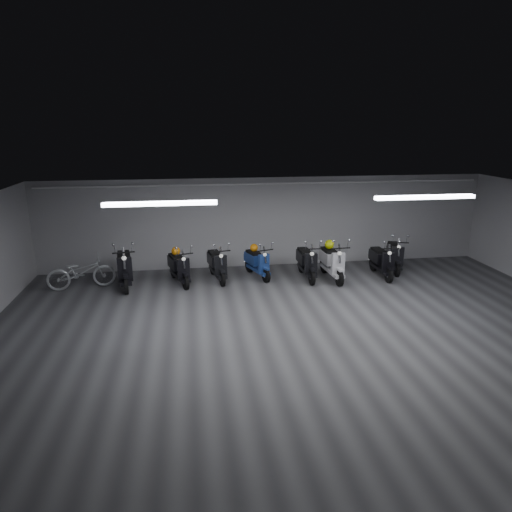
{
  "coord_description": "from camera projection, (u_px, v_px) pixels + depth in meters",
  "views": [
    {
      "loc": [
        -2.38,
        -8.74,
        4.36
      ],
      "look_at": [
        -0.72,
        2.5,
        1.05
      ],
      "focal_mm": 31.82,
      "sensor_mm": 36.0,
      "label": 1
    }
  ],
  "objects": [
    {
      "name": "fluor_strip_left",
      "position": [
        160.0,
        204.0,
        9.62
      ],
      "size": [
        2.4,
        0.18,
        0.08
      ],
      "primitive_type": "cube",
      "color": "white",
      "rests_on": "ceiling"
    },
    {
      "name": "scooter_8",
      "position": [
        395.0,
        251.0,
        13.85
      ],
      "size": [
        1.02,
        1.83,
        1.29
      ],
      "primitive_type": null,
      "rotation": [
        0.0,
        0.0,
        -0.27
      ],
      "color": "black",
      "rests_on": "floor"
    },
    {
      "name": "scooter_1",
      "position": [
        179.0,
        263.0,
        12.73
      ],
      "size": [
        1.05,
        1.76,
        1.24
      ],
      "primitive_type": null,
      "rotation": [
        0.0,
        0.0,
        0.31
      ],
      "color": "black",
      "rests_on": "floor"
    },
    {
      "name": "scooter_6",
      "position": [
        332.0,
        257.0,
        13.08
      ],
      "size": [
        0.72,
        1.85,
        1.35
      ],
      "primitive_type": null,
      "rotation": [
        0.0,
        0.0,
        0.06
      ],
      "color": "silver",
      "rests_on": "floor"
    },
    {
      "name": "front_wall",
      "position": [
        430.0,
        421.0,
        4.71
      ],
      "size": [
        14.0,
        0.01,
        2.8
      ],
      "primitive_type": "cube",
      "color": "#9A9A9D",
      "rests_on": "ground"
    },
    {
      "name": "back_wall",
      "position": [
        267.0,
        222.0,
        14.21
      ],
      "size": [
        14.0,
        0.01,
        2.8
      ],
      "primitive_type": "cube",
      "color": "#9A9A9D",
      "rests_on": "ground"
    },
    {
      "name": "scooter_5",
      "position": [
        307.0,
        257.0,
        13.16
      ],
      "size": [
        0.6,
        1.75,
        1.3
      ],
      "primitive_type": null,
      "rotation": [
        0.0,
        0.0,
        0.01
      ],
      "color": "black",
      "rests_on": "floor"
    },
    {
      "name": "helmet_1",
      "position": [
        330.0,
        245.0,
        13.23
      ],
      "size": [
        0.29,
        0.29,
        0.29
      ],
      "primitive_type": "sphere",
      "color": "#B4C30B",
      "rests_on": "scooter_6"
    },
    {
      "name": "helmet_2",
      "position": [
        254.0,
        248.0,
        13.39
      ],
      "size": [
        0.24,
        0.24,
        0.24
      ],
      "primitive_type": "sphere",
      "color": "orange",
      "rests_on": "scooter_4"
    },
    {
      "name": "ceiling",
      "position": [
        310.0,
        205.0,
        9.07
      ],
      "size": [
        14.0,
        10.0,
        0.01
      ],
      "primitive_type": "cube",
      "color": "gray",
      "rests_on": "ground"
    },
    {
      "name": "conduit",
      "position": [
        268.0,
        184.0,
        13.79
      ],
      "size": [
        13.6,
        0.05,
        0.05
      ],
      "primitive_type": "cylinder",
      "rotation": [
        0.0,
        1.57,
        0.0
      ],
      "color": "white",
      "rests_on": "back_wall"
    },
    {
      "name": "scooter_3",
      "position": [
        217.0,
        259.0,
        13.03
      ],
      "size": [
        0.86,
        1.75,
        1.25
      ],
      "primitive_type": null,
      "rotation": [
        0.0,
        0.0,
        0.18
      ],
      "color": "black",
      "rests_on": "floor"
    },
    {
      "name": "scooter_7",
      "position": [
        382.0,
        256.0,
        13.33
      ],
      "size": [
        0.56,
        1.68,
        1.25
      ],
      "primitive_type": null,
      "rotation": [
        0.0,
        0.0,
        0.0
      ],
      "color": "black",
      "rests_on": "floor"
    },
    {
      "name": "helmet_0",
      "position": [
        176.0,
        251.0,
        12.86
      ],
      "size": [
        0.25,
        0.25,
        0.25
      ],
      "primitive_type": "sphere",
      "color": "orange",
      "rests_on": "scooter_1"
    },
    {
      "name": "bicycle",
      "position": [
        81.0,
        268.0,
        12.38
      ],
      "size": [
        1.86,
        0.96,
        1.15
      ],
      "primitive_type": "imported",
      "rotation": [
        0.0,
        0.0,
        1.77
      ],
      "color": "silver",
      "rests_on": "floor"
    },
    {
      "name": "floor",
      "position": [
        306.0,
        333.0,
        9.85
      ],
      "size": [
        14.0,
        10.0,
        0.01
      ],
      "primitive_type": "cube",
      "color": "#3C3C3E",
      "rests_on": "ground"
    },
    {
      "name": "scooter_4",
      "position": [
        257.0,
        258.0,
        13.27
      ],
      "size": [
        1.01,
        1.67,
        1.18
      ],
      "primitive_type": null,
      "rotation": [
        0.0,
        0.0,
        0.33
      ],
      "color": "navy",
      "rests_on": "floor"
    },
    {
      "name": "fluor_strip_right",
      "position": [
        425.0,
        197.0,
        10.46
      ],
      "size": [
        2.4,
        0.18,
        0.08
      ],
      "primitive_type": "cube",
      "color": "white",
      "rests_on": "ceiling"
    },
    {
      "name": "scooter_0",
      "position": [
        124.0,
        262.0,
        12.49
      ],
      "size": [
        0.92,
        1.98,
        1.42
      ],
      "primitive_type": null,
      "rotation": [
        0.0,
        0.0,
        0.15
      ],
      "color": "black",
      "rests_on": "floor"
    }
  ]
}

